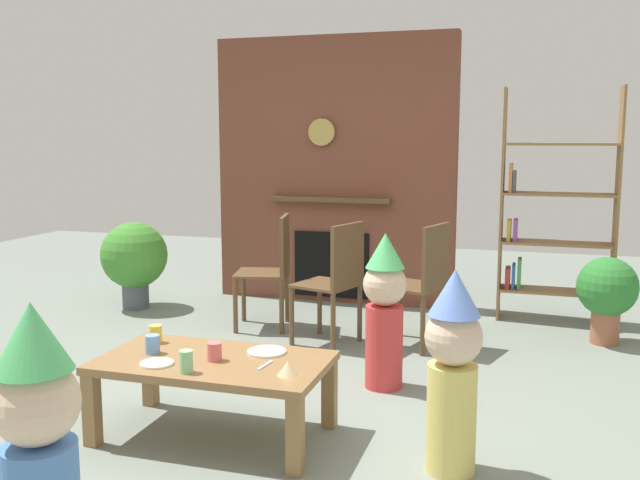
{
  "coord_description": "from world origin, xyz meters",
  "views": [
    {
      "loc": [
        1.36,
        -3.55,
        1.5
      ],
      "look_at": [
        0.15,
        0.4,
        0.9
      ],
      "focal_mm": 39.28,
      "sensor_mm": 36.0,
      "label": 1
    }
  ],
  "objects_px": {
    "paper_cup_far_left": "(186,362)",
    "dining_chair_left": "(273,265)",
    "child_by_the_chairs": "(385,307)",
    "potted_plant_tall": "(607,291)",
    "paper_cup_near_left": "(214,351)",
    "dining_chair_right": "(423,278)",
    "potted_plant_short": "(134,257)",
    "bookshelf": "(550,217)",
    "birthday_cake_slice": "(288,368)",
    "child_in_pink": "(453,366)",
    "child_with_cone_hat": "(39,446)",
    "paper_cup_near_right": "(152,344)",
    "paper_cup_center": "(155,334)",
    "paper_plate_rear": "(267,352)",
    "coffee_table": "(214,370)",
    "dining_chair_middle": "(337,277)",
    "paper_plate_front": "(157,363)"
  },
  "relations": [
    {
      "from": "paper_plate_rear",
      "to": "dining_chair_left",
      "type": "relative_size",
      "value": 0.22
    },
    {
      "from": "coffee_table",
      "to": "dining_chair_left",
      "type": "distance_m",
      "value": 2.06
    },
    {
      "from": "paper_cup_near_left",
      "to": "dining_chair_left",
      "type": "relative_size",
      "value": 0.1
    },
    {
      "from": "dining_chair_middle",
      "to": "dining_chair_right",
      "type": "height_order",
      "value": "same"
    },
    {
      "from": "paper_cup_near_right",
      "to": "paper_plate_front",
      "type": "xyz_separation_m",
      "value": [
        0.11,
        -0.16,
        -0.04
      ]
    },
    {
      "from": "paper_cup_near_right",
      "to": "birthday_cake_slice",
      "type": "distance_m",
      "value": 0.79
    },
    {
      "from": "dining_chair_left",
      "to": "dining_chair_middle",
      "type": "height_order",
      "value": "same"
    },
    {
      "from": "child_in_pink",
      "to": "child_by_the_chairs",
      "type": "xyz_separation_m",
      "value": [
        -0.51,
        0.98,
        0.01
      ]
    },
    {
      "from": "paper_cup_near_left",
      "to": "potted_plant_short",
      "type": "bearing_deg",
      "value": 129.27
    },
    {
      "from": "coffee_table",
      "to": "child_by_the_chairs",
      "type": "xyz_separation_m",
      "value": [
        0.68,
        0.94,
        0.15
      ]
    },
    {
      "from": "paper_cup_near_left",
      "to": "paper_cup_center",
      "type": "height_order",
      "value": "paper_cup_center"
    },
    {
      "from": "coffee_table",
      "to": "potted_plant_tall",
      "type": "height_order",
      "value": "potted_plant_tall"
    },
    {
      "from": "paper_cup_far_left",
      "to": "dining_chair_left",
      "type": "xyz_separation_m",
      "value": [
        -0.41,
        2.23,
        0.05
      ]
    },
    {
      "from": "coffee_table",
      "to": "child_with_cone_hat",
      "type": "xyz_separation_m",
      "value": [
        0.02,
        -1.32,
        0.18
      ]
    },
    {
      "from": "paper_cup_near_right",
      "to": "child_in_pink",
      "type": "relative_size",
      "value": 0.1
    },
    {
      "from": "birthday_cake_slice",
      "to": "paper_cup_near_right",
      "type": "bearing_deg",
      "value": 171.58
    },
    {
      "from": "potted_plant_short",
      "to": "paper_cup_far_left",
      "type": "bearing_deg",
      "value": -53.84
    },
    {
      "from": "dining_chair_right",
      "to": "child_in_pink",
      "type": "bearing_deg",
      "value": 119.53
    },
    {
      "from": "coffee_table",
      "to": "dining_chair_right",
      "type": "xyz_separation_m",
      "value": [
        0.78,
        1.82,
        0.17
      ]
    },
    {
      "from": "bookshelf",
      "to": "child_by_the_chairs",
      "type": "relative_size",
      "value": 2.01
    },
    {
      "from": "coffee_table",
      "to": "dining_chair_left",
      "type": "height_order",
      "value": "dining_chair_left"
    },
    {
      "from": "paper_cup_near_left",
      "to": "birthday_cake_slice",
      "type": "bearing_deg",
      "value": -13.43
    },
    {
      "from": "paper_plate_front",
      "to": "child_with_cone_hat",
      "type": "bearing_deg",
      "value": -77.85
    },
    {
      "from": "child_in_pink",
      "to": "dining_chair_left",
      "type": "xyz_separation_m",
      "value": [
        -1.63,
        2.04,
        0.02
      ]
    },
    {
      "from": "birthday_cake_slice",
      "to": "child_in_pink",
      "type": "bearing_deg",
      "value": 6.88
    },
    {
      "from": "paper_cup_near_left",
      "to": "potted_plant_tall",
      "type": "xyz_separation_m",
      "value": [
        2.03,
        2.33,
        -0.06
      ]
    },
    {
      "from": "paper_plate_front",
      "to": "child_with_cone_hat",
      "type": "height_order",
      "value": "child_with_cone_hat"
    },
    {
      "from": "coffee_table",
      "to": "dining_chair_middle",
      "type": "height_order",
      "value": "dining_chair_middle"
    },
    {
      "from": "bookshelf",
      "to": "child_by_the_chairs",
      "type": "height_order",
      "value": "bookshelf"
    },
    {
      "from": "paper_plate_front",
      "to": "potted_plant_short",
      "type": "relative_size",
      "value": 0.21
    },
    {
      "from": "paper_cup_far_left",
      "to": "birthday_cake_slice",
      "type": "relative_size",
      "value": 1.07
    },
    {
      "from": "birthday_cake_slice",
      "to": "child_in_pink",
      "type": "relative_size",
      "value": 0.11
    },
    {
      "from": "dining_chair_right",
      "to": "potted_plant_short",
      "type": "height_order",
      "value": "dining_chair_right"
    },
    {
      "from": "bookshelf",
      "to": "potted_plant_tall",
      "type": "relative_size",
      "value": 2.95
    },
    {
      "from": "paper_cup_center",
      "to": "paper_plate_rear",
      "type": "height_order",
      "value": "paper_cup_center"
    },
    {
      "from": "child_by_the_chairs",
      "to": "potted_plant_tall",
      "type": "xyz_separation_m",
      "value": [
        1.37,
        1.37,
        -0.11
      ]
    },
    {
      "from": "coffee_table",
      "to": "paper_plate_rear",
      "type": "distance_m",
      "value": 0.29
    },
    {
      "from": "paper_cup_near_left",
      "to": "child_in_pink",
      "type": "bearing_deg",
      "value": -0.54
    },
    {
      "from": "paper_plate_rear",
      "to": "dining_chair_right",
      "type": "xyz_separation_m",
      "value": [
        0.56,
        1.65,
        0.1
      ]
    },
    {
      "from": "bookshelf",
      "to": "potted_plant_tall",
      "type": "bearing_deg",
      "value": -54.46
    },
    {
      "from": "child_with_cone_hat",
      "to": "child_in_pink",
      "type": "bearing_deg",
      "value": -43.18
    },
    {
      "from": "child_in_pink",
      "to": "child_with_cone_hat",
      "type": "bearing_deg",
      "value": 49.44
    },
    {
      "from": "paper_cup_near_left",
      "to": "dining_chair_middle",
      "type": "bearing_deg",
      "value": 84.91
    },
    {
      "from": "child_in_pink",
      "to": "dining_chair_middle",
      "type": "relative_size",
      "value": 1.04
    },
    {
      "from": "paper_cup_near_right",
      "to": "child_with_cone_hat",
      "type": "bearing_deg",
      "value": -74.59
    },
    {
      "from": "child_in_pink",
      "to": "coffee_table",
      "type": "bearing_deg",
      "value": -0.0
    },
    {
      "from": "paper_cup_far_left",
      "to": "child_with_cone_hat",
      "type": "xyz_separation_m",
      "value": [
        0.05,
        -1.1,
        0.07
      ]
    },
    {
      "from": "dining_chair_middle",
      "to": "potted_plant_short",
      "type": "relative_size",
      "value": 1.17
    },
    {
      "from": "paper_cup_near_left",
      "to": "birthday_cake_slice",
      "type": "xyz_separation_m",
      "value": [
        0.42,
        -0.1,
        -0.01
      ]
    },
    {
      "from": "birthday_cake_slice",
      "to": "paper_cup_near_left",
      "type": "bearing_deg",
      "value": 166.57
    }
  ]
}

